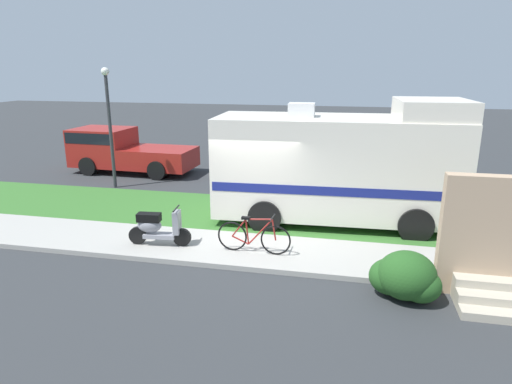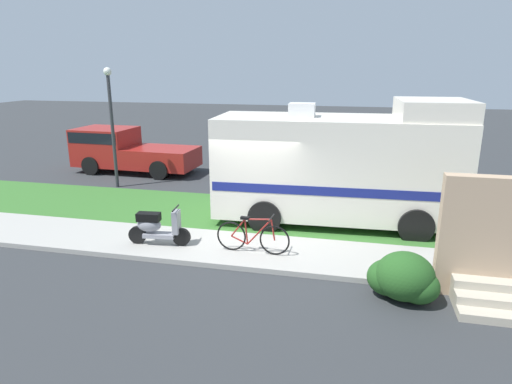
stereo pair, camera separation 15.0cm
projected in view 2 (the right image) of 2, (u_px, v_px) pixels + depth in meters
The scene contains 11 objects.
ground_plane at pixel (250, 234), 11.83m from camera, with size 80.00×80.00×0.00m, color #2D3033.
sidewalk at pixel (238, 250), 10.69m from camera, with size 24.00×2.00×0.12m.
grass_strip at pixel (262, 215), 13.23m from camera, with size 24.00×3.40×0.08m.
motorhome_rv at pixel (340, 166), 12.25m from camera, with size 6.71×2.75×3.51m.
scooter at pixel (157, 227), 10.75m from camera, with size 1.55×0.50×0.97m.
bicycle at pixel (253, 237), 10.29m from camera, with size 1.76×0.52×0.91m.
pickup_truck_near at pixel (125, 149), 18.64m from camera, with size 5.21×2.25×1.82m.
porch_steps at pixel (494, 252), 8.30m from camera, with size 2.00×1.26×2.40m.
bush_by_porch at pixel (403, 278), 8.41m from camera, with size 1.33×1.00×0.94m.
bottle_green at pixel (505, 259), 9.74m from camera, with size 0.08×0.08×0.29m.
street_lamp_post at pixel (111, 116), 15.75m from camera, with size 0.28×0.28×4.29m.
Camera 2 is at (2.60, -10.76, 4.34)m, focal length 31.08 mm.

